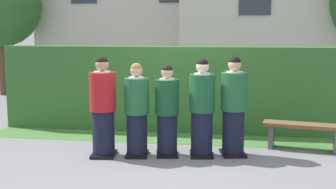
{
  "coord_description": "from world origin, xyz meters",
  "views": [
    {
      "loc": [
        1.09,
        -7.1,
        2.1
      ],
      "look_at": [
        0.0,
        0.0,
        1.05
      ],
      "focal_mm": 46.49,
      "sensor_mm": 36.0,
      "label": 1
    }
  ],
  "objects_px": {
    "student_front_row_1": "(137,112)",
    "student_front_row_4": "(234,109)",
    "student_in_red_blazer": "(103,109)",
    "wooden_bench": "(303,131)",
    "student_front_row_2": "(167,113)",
    "student_front_row_3": "(202,110)"
  },
  "relations": [
    {
      "from": "student_front_row_2",
      "to": "wooden_bench",
      "type": "xyz_separation_m",
      "value": [
        2.34,
        0.69,
        -0.39
      ]
    },
    {
      "from": "wooden_bench",
      "to": "student_front_row_4",
      "type": "bearing_deg",
      "value": -158.04
    },
    {
      "from": "student_front_row_4",
      "to": "student_front_row_1",
      "type": "bearing_deg",
      "value": -169.4
    },
    {
      "from": "student_front_row_1",
      "to": "wooden_bench",
      "type": "distance_m",
      "value": 2.98
    },
    {
      "from": "student_front_row_1",
      "to": "student_front_row_4",
      "type": "bearing_deg",
      "value": 10.6
    },
    {
      "from": "student_in_red_blazer",
      "to": "student_front_row_2",
      "type": "xyz_separation_m",
      "value": [
        1.06,
        0.2,
        -0.07
      ]
    },
    {
      "from": "student_front_row_2",
      "to": "student_front_row_1",
      "type": "bearing_deg",
      "value": -168.24
    },
    {
      "from": "student_front_row_2",
      "to": "student_front_row_3",
      "type": "xyz_separation_m",
      "value": [
        0.58,
        0.06,
        0.05
      ]
    },
    {
      "from": "student_in_red_blazer",
      "to": "student_front_row_4",
      "type": "height_order",
      "value": "student_in_red_blazer"
    },
    {
      "from": "student_in_red_blazer",
      "to": "student_front_row_3",
      "type": "distance_m",
      "value": 1.66
    },
    {
      "from": "student_front_row_1",
      "to": "student_front_row_4",
      "type": "height_order",
      "value": "student_front_row_4"
    },
    {
      "from": "student_front_row_4",
      "to": "wooden_bench",
      "type": "bearing_deg",
      "value": 21.96
    },
    {
      "from": "student_in_red_blazer",
      "to": "wooden_bench",
      "type": "bearing_deg",
      "value": 14.74
    },
    {
      "from": "student_in_red_blazer",
      "to": "wooden_bench",
      "type": "height_order",
      "value": "student_in_red_blazer"
    },
    {
      "from": "student_in_red_blazer",
      "to": "student_front_row_1",
      "type": "relative_size",
      "value": 1.07
    },
    {
      "from": "student_front_row_3",
      "to": "wooden_bench",
      "type": "height_order",
      "value": "student_front_row_3"
    },
    {
      "from": "student_in_red_blazer",
      "to": "student_front_row_3",
      "type": "xyz_separation_m",
      "value": [
        1.64,
        0.26,
        -0.02
      ]
    },
    {
      "from": "student_front_row_2",
      "to": "student_front_row_3",
      "type": "height_order",
      "value": "student_front_row_3"
    },
    {
      "from": "student_in_red_blazer",
      "to": "wooden_bench",
      "type": "distance_m",
      "value": 3.54
    },
    {
      "from": "student_front_row_1",
      "to": "student_front_row_3",
      "type": "relative_size",
      "value": 0.96
    },
    {
      "from": "student_front_row_1",
      "to": "student_front_row_3",
      "type": "xyz_separation_m",
      "value": [
        1.08,
        0.17,
        0.04
      ]
    },
    {
      "from": "student_in_red_blazer",
      "to": "student_front_row_1",
      "type": "bearing_deg",
      "value": 9.83
    }
  ]
}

